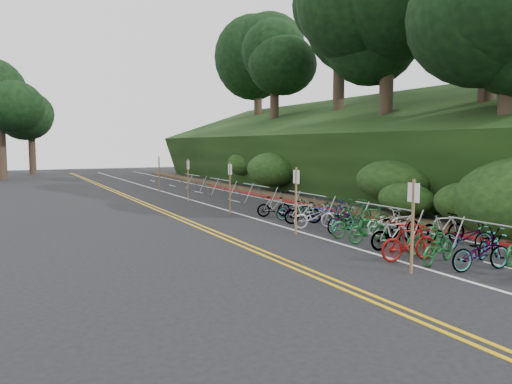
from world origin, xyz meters
TOP-DOWN VIEW (x-y plane):
  - ground at (0.00, 0.00)m, footprint 120.00×120.00m
  - road_markings at (0.63, 10.10)m, footprint 7.47×80.00m
  - red_curb at (5.70, 12.00)m, footprint 0.25×28.00m
  - embankment at (12.96, 19.04)m, footprint 14.30×48.14m
  - tree_cluster at (9.76, 22.04)m, footprint 31.66×53.39m
  - bike_rack_front at (3.09, -1.60)m, footprint 1.13×3.39m
  - bike_racks_rest at (3.00, 13.00)m, footprint 1.14×23.00m
  - signpost_near at (0.31, -1.20)m, footprint 0.08×0.40m
  - signposts_rest at (0.60, 14.00)m, footprint 0.08×18.40m
  - bike_front at (1.26, -0.14)m, footprint 0.82×1.88m
  - bike_valet at (2.98, 2.81)m, footprint 3.41×14.08m

SIDE VIEW (x-z plane):
  - ground at x=0.00m, z-range 0.00..0.00m
  - road_markings at x=0.63m, z-range 0.00..0.01m
  - red_curb at x=5.70m, z-range 0.00..0.10m
  - bike_valet at x=2.98m, z-range -0.06..1.02m
  - bike_front at x=1.26m, z-range 0.00..1.09m
  - bike_racks_rest at x=3.00m, z-range 0.27..1.44m
  - bike_rack_front at x=3.09m, z-range 0.29..1.44m
  - signpost_near at x=0.31m, z-range 0.18..2.65m
  - signposts_rest at x=0.60m, z-range 0.18..2.68m
  - embankment at x=12.96m, z-range -1.99..7.12m
  - tree_cluster at x=9.76m, z-range 2.14..19.12m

